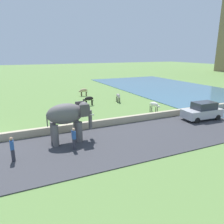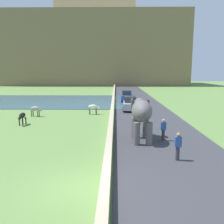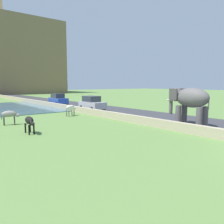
{
  "view_description": "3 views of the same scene",
  "coord_description": "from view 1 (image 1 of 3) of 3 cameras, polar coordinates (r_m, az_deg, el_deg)",
  "views": [
    {
      "loc": [
        18.65,
        3.61,
        6.55
      ],
      "look_at": [
        0.76,
        11.82,
        1.13
      ],
      "focal_mm": 34.97,
      "sensor_mm": 36.0,
      "label": 1
    },
    {
      "loc": [
        1.61,
        -9.74,
        4.97
      ],
      "look_at": [
        1.28,
        11.58,
        1.35
      ],
      "focal_mm": 38.83,
      "sensor_mm": 36.0,
      "label": 2
    },
    {
      "loc": [
        -11.97,
        -2.52,
        3.27
      ],
      "look_at": [
        -1.52,
        10.42,
        1.18
      ],
      "focal_mm": 35.93,
      "sensor_mm": 36.0,
      "label": 3
    }
  ],
  "objects": [
    {
      "name": "road_surface",
      "position": [
        22.31,
        24.4,
        -3.02
      ],
      "size": [
        7.0,
        120.0,
        0.06
      ],
      "primitive_type": "cube",
      "color": "#38383D",
      "rests_on": "ground"
    },
    {
      "name": "barrier_wall",
      "position": [
        23.46,
        14.31,
        -0.48
      ],
      "size": [
        0.4,
        110.0,
        0.65
      ],
      "primitive_type": "cube",
      "color": "tan",
      "rests_on": "ground"
    },
    {
      "name": "lake",
      "position": [
        42.64,
        14.45,
        6.13
      ],
      "size": [
        36.0,
        18.0,
        0.08
      ],
      "primitive_type": "cube",
      "color": "#426B84",
      "rests_on": "ground"
    },
    {
      "name": "elephant",
      "position": [
        16.26,
        -11.29,
        -1.02
      ],
      "size": [
        1.43,
        3.47,
        2.99
      ],
      "color": "#605B5B",
      "rests_on": "ground"
    },
    {
      "name": "person_beside_elephant",
      "position": [
        15.18,
        -9.93,
        -6.82
      ],
      "size": [
        0.36,
        0.22,
        1.63
      ],
      "color": "#33333D",
      "rests_on": "ground"
    },
    {
      "name": "person_trailing",
      "position": [
        14.74,
        -24.61,
        -8.74
      ],
      "size": [
        0.36,
        0.22,
        1.63
      ],
      "color": "#33333D",
      "rests_on": "ground"
    },
    {
      "name": "car_silver",
      "position": [
        23.43,
        22.58,
        0.23
      ],
      "size": [
        1.93,
        4.07,
        1.8
      ],
      "color": "#B7B7BC",
      "rests_on": "ground"
    },
    {
      "name": "cow_grey",
      "position": [
        29.42,
        1.63,
        4.19
      ],
      "size": [
        1.42,
        0.71,
        1.15
      ],
      "color": "gray",
      "rests_on": "ground"
    },
    {
      "name": "cow_white",
      "position": [
        24.91,
        11.0,
        1.85
      ],
      "size": [
        1.42,
        0.77,
        1.15
      ],
      "color": "silver",
      "rests_on": "ground"
    },
    {
      "name": "cow_tan",
      "position": [
        33.96,
        -7.48,
        5.58
      ],
      "size": [
        0.47,
        1.39,
        1.15
      ],
      "color": "tan",
      "rests_on": "ground"
    },
    {
      "name": "cow_black",
      "position": [
        27.71,
        -6.13,
        3.41
      ],
      "size": [
        0.46,
        1.39,
        1.15
      ],
      "color": "black",
      "rests_on": "ground"
    }
  ]
}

